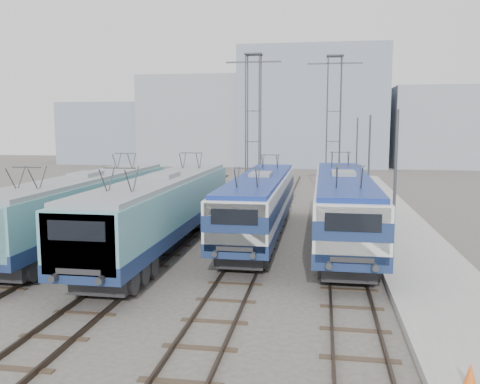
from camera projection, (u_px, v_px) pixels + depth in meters
name	position (u px, v px, depth m)	size (l,w,h in m)	color
ground	(181.00, 281.00, 20.79)	(160.00, 160.00, 0.00)	#514C47
platform	(407.00, 243.00, 26.98)	(4.00, 70.00, 0.30)	#9E9E99
locomotive_far_left	(85.00, 203.00, 26.87)	(2.85, 18.01, 3.39)	navy
locomotive_center_left	(162.00, 207.00, 25.43)	(2.92, 18.42, 3.47)	navy
locomotive_center_right	(260.00, 200.00, 28.35)	(2.74, 17.33, 3.26)	navy
locomotive_far_right	(343.00, 202.00, 26.90)	(2.89, 18.31, 3.44)	navy
catenary_tower_west	(253.00, 122.00, 41.45)	(4.50, 1.20, 12.00)	#3F4247
catenary_tower_east	(333.00, 122.00, 42.38)	(4.50, 1.20, 12.00)	#3F4247
mast_front	(394.00, 195.00, 20.93)	(0.12, 0.12, 7.00)	#3F4247
mast_mid	(369.00, 170.00, 32.67)	(0.12, 0.12, 7.00)	#3F4247
mast_rear	(357.00, 158.00, 44.41)	(0.12, 0.12, 7.00)	#3F4247
safety_cone	(470.00, 374.00, 11.90)	(0.29, 0.29, 0.54)	orange
building_west	(201.00, 121.00, 82.76)	(18.00, 12.00, 14.00)	#8F95A0
building_center	(313.00, 108.00, 79.65)	(22.00, 14.00, 18.00)	gray
building_east	(445.00, 127.00, 76.88)	(16.00, 12.00, 12.00)	#8F95A0
building_far_west	(109.00, 133.00, 85.56)	(14.00, 10.00, 10.00)	gray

